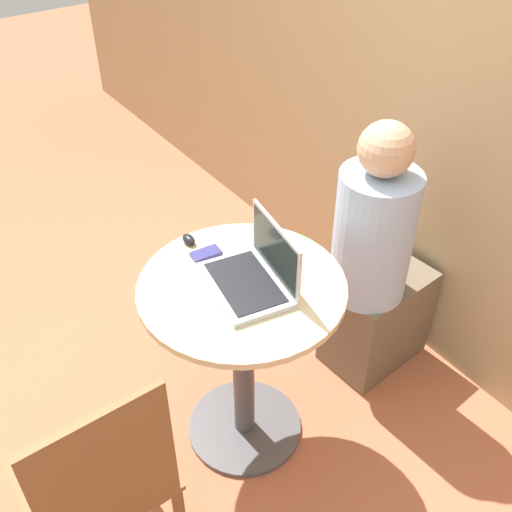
{
  "coord_description": "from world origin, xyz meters",
  "views": [
    {
      "loc": [
        1.22,
        -0.81,
        2.04
      ],
      "look_at": [
        0.01,
        0.05,
        0.87
      ],
      "focal_mm": 42.0,
      "sensor_mm": 36.0,
      "label": 1
    }
  ],
  "objects_px": {
    "laptop": "(255,273)",
    "person_seated": "(375,274)",
    "chair_empty": "(101,488)",
    "cell_phone": "(206,254)"
  },
  "relations": [
    {
      "from": "laptop",
      "to": "person_seated",
      "type": "height_order",
      "value": "person_seated"
    },
    {
      "from": "laptop",
      "to": "chair_empty",
      "type": "xyz_separation_m",
      "value": [
        0.2,
        -0.67,
        -0.33
      ]
    },
    {
      "from": "laptop",
      "to": "person_seated",
      "type": "bearing_deg",
      "value": 92.15
    },
    {
      "from": "chair_empty",
      "to": "cell_phone",
      "type": "bearing_deg",
      "value": 123.7
    },
    {
      "from": "cell_phone",
      "to": "person_seated",
      "type": "bearing_deg",
      "value": 73.38
    },
    {
      "from": "cell_phone",
      "to": "chair_empty",
      "type": "height_order",
      "value": "chair_empty"
    },
    {
      "from": "laptop",
      "to": "person_seated",
      "type": "xyz_separation_m",
      "value": [
        -0.02,
        0.61,
        -0.31
      ]
    },
    {
      "from": "cell_phone",
      "to": "chair_empty",
      "type": "bearing_deg",
      "value": -56.3
    },
    {
      "from": "laptop",
      "to": "chair_empty",
      "type": "distance_m",
      "value": 0.77
    },
    {
      "from": "laptop",
      "to": "person_seated",
      "type": "distance_m",
      "value": 0.69
    }
  ]
}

